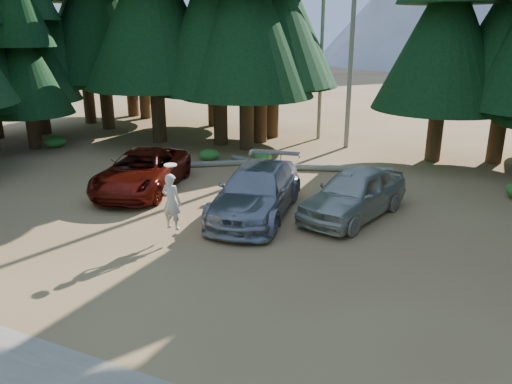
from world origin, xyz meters
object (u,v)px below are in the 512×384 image
Objects in this scene: log_left at (210,164)px; log_right at (342,169)px; red_pickup at (142,171)px; silver_minivan_right at (354,193)px; frisbee_player at (171,201)px; log_mid at (258,162)px; silver_minivan_center at (257,191)px.

log_right is (5.66, 1.66, 0.01)m from log_left.
log_left is (0.64, 4.05, -0.62)m from red_pickup.
red_pickup is 1.15× the size of silver_minivan_right.
silver_minivan_right reaches higher than red_pickup.
silver_minivan_right is at bearing -135.09° from frisbee_player.
frisbee_player is at bearing -120.87° from silver_minivan_right.
frisbee_player is at bearing -67.17° from log_mid.
log_right is at bearing 27.06° from red_pickup.
red_pickup is at bearing 164.52° from silver_minivan_center.
frisbee_player is (-4.33, -4.15, 0.42)m from silver_minivan_right.
log_left is at bearing 170.30° from silver_minivan_right.
silver_minivan_center is at bearing -112.48° from frisbee_player.
frisbee_player is 0.45× the size of log_right.
frisbee_player reaches higher than log_mid.
log_mid is (-5.55, 4.63, -0.68)m from silver_minivan_right.
red_pickup is 8.10m from silver_minivan_right.
log_mid is at bearing 171.13° from log_right.
silver_minivan_center is 2.89× the size of frisbee_player.
silver_minivan_right is 8.24m from log_left.
silver_minivan_center is at bearing -80.29° from log_left.
silver_minivan_right is 1.09× the size of log_right.
log_left is 1.16× the size of log_mid.
silver_minivan_right is at bearing -87.25° from log_right.
frisbee_player is 9.68m from log_right.
red_pickup is at bearing -42.51° from frisbee_player.
log_mid is at bearing -81.00° from frisbee_player.
log_left is 5.89m from log_right.
frisbee_player reaches higher than red_pickup.
log_right is (3.76, 0.50, 0.01)m from log_mid.
frisbee_player is (-1.32, -3.02, 0.41)m from silver_minivan_center.
silver_minivan_right is (8.08, 0.58, 0.05)m from red_pickup.
log_mid is 3.80m from log_right.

